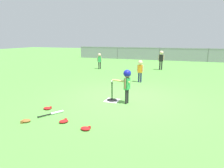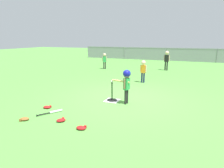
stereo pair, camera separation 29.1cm
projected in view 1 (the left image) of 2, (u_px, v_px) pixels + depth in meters
ground_plane at (126, 98)px, 6.35m from camera, size 60.00×60.00×0.00m
home_plate at (112, 100)px, 6.14m from camera, size 0.44×0.44×0.01m
batting_tee at (112, 98)px, 6.12m from camera, size 0.32×0.32×0.60m
baseball_on_tee at (112, 81)px, 6.00m from camera, size 0.07×0.07×0.07m
batter_child at (127, 80)px, 5.69m from camera, size 0.62×0.30×1.06m
fielder_deep_center at (161, 58)px, 11.93m from camera, size 0.36×0.24×1.21m
fielder_deep_right at (100, 59)px, 12.30m from camera, size 0.28×0.20×1.03m
fielder_deep_left at (140, 68)px, 8.55m from camera, size 0.30×0.20×1.01m
spare_bat_silver at (55, 113)px, 5.03m from camera, size 0.42×0.60×0.06m
glove_by_plate at (86, 128)px, 4.16m from camera, size 0.22×0.18×0.07m
glove_near_bats at (64, 121)px, 4.53m from camera, size 0.27×0.27×0.07m
glove_tossed_aside at (26, 121)px, 4.55m from camera, size 0.26×0.23×0.07m
glove_outfield_drop at (47, 108)px, 5.36m from camera, size 0.23×0.19×0.07m
outfield_fence at (160, 54)px, 17.22m from camera, size 16.06×0.06×1.15m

